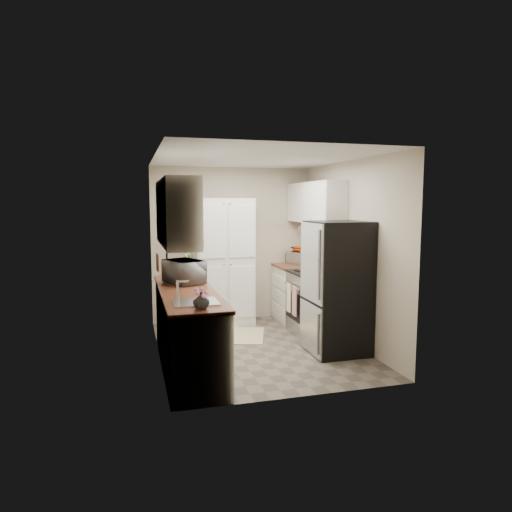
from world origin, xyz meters
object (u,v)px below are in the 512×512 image
(pantry_cabinet, at_px, (224,262))
(electric_range, at_px, (315,302))
(refrigerator, at_px, (337,287))
(microwave, at_px, (184,272))
(wine_bottle, at_px, (167,266))
(toaster_oven, at_px, (300,258))

(pantry_cabinet, relative_size, electric_range, 1.77)
(refrigerator, bearing_deg, microwave, 166.91)
(refrigerator, bearing_deg, wine_bottle, 155.39)
(pantry_cabinet, relative_size, wine_bottle, 6.49)
(refrigerator, height_order, toaster_oven, refrigerator)
(pantry_cabinet, relative_size, refrigerator, 1.18)
(electric_range, distance_m, refrigerator, 0.88)
(pantry_cabinet, relative_size, toaster_oven, 5.48)
(microwave, bearing_deg, electric_range, -103.95)
(microwave, height_order, toaster_oven, microwave)
(electric_range, xyz_separation_m, wine_bottle, (-2.11, 0.15, 0.60))
(electric_range, bearing_deg, pantry_cabinet, 141.78)
(toaster_oven, bearing_deg, pantry_cabinet, 155.10)
(electric_range, xyz_separation_m, refrigerator, (-0.03, -0.80, 0.37))
(pantry_cabinet, relative_size, microwave, 3.76)
(refrigerator, relative_size, toaster_oven, 4.66)
(electric_range, height_order, refrigerator, refrigerator)
(pantry_cabinet, xyz_separation_m, electric_range, (1.17, -0.93, -0.52))
(microwave, distance_m, toaster_oven, 2.39)
(electric_range, distance_m, toaster_oven, 1.05)
(wine_bottle, height_order, toaster_oven, wine_bottle)
(wine_bottle, relative_size, toaster_oven, 0.84)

